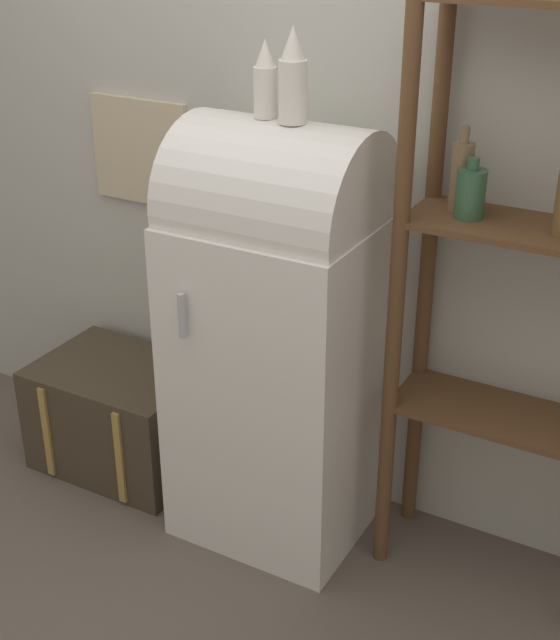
# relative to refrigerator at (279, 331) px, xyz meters

# --- Properties ---
(ground_plane) EXTENTS (12.00, 12.00, 0.00)m
(ground_plane) POSITION_rel_refrigerator_xyz_m (0.00, -0.27, -0.77)
(ground_plane) COLOR #60564C
(wall_back) EXTENTS (7.00, 0.09, 2.70)m
(wall_back) POSITION_rel_refrigerator_xyz_m (-0.00, 0.31, 0.58)
(wall_back) COLOR #B7B7AD
(wall_back) RESTS_ON ground_plane
(refrigerator) EXTENTS (0.63, 0.60, 1.48)m
(refrigerator) POSITION_rel_refrigerator_xyz_m (0.00, 0.00, 0.00)
(refrigerator) COLOR white
(refrigerator) RESTS_ON ground_plane
(suitcase_trunk) EXTENTS (0.64, 0.48, 0.43)m
(suitcase_trunk) POSITION_rel_refrigerator_xyz_m (-0.72, 0.01, -0.56)
(suitcase_trunk) COLOR #423828
(suitcase_trunk) RESTS_ON ground_plane
(shelf_unit) EXTENTS (0.71, 0.31, 1.86)m
(shelf_unit) POSITION_rel_refrigerator_xyz_m (0.74, 0.11, 0.31)
(shelf_unit) COLOR brown
(shelf_unit) RESTS_ON ground_plane
(vase_left) EXTENTS (0.07, 0.07, 0.23)m
(vase_left) POSITION_rel_refrigerator_xyz_m (-0.05, 0.01, 0.82)
(vase_left) COLOR white
(vase_left) RESTS_ON refrigerator
(vase_center) EXTENTS (0.08, 0.08, 0.28)m
(vase_center) POSITION_rel_refrigerator_xyz_m (0.05, -0.01, 0.84)
(vase_center) COLOR white
(vase_center) RESTS_ON refrigerator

